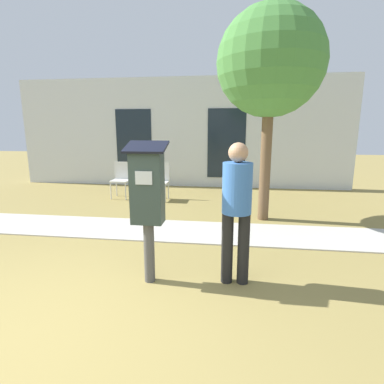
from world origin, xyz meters
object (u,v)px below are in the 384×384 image
object	(u,v)px
outdoor_chair_left	(122,177)
person_standing	(237,203)
outdoor_chair_middle	(160,178)
parking_meter	(147,195)

from	to	relation	value
outdoor_chair_left	person_standing	bearing A→B (deg)	-41.82
person_standing	outdoor_chair_left	bearing A→B (deg)	125.61
person_standing	outdoor_chair_middle	size ratio (longest dim) A/B	1.76
parking_meter	outdoor_chair_left	distance (m)	4.57
parking_meter	person_standing	size ratio (longest dim) A/B	1.01
outdoor_chair_middle	parking_meter	bearing A→B (deg)	-79.25
parking_meter	person_standing	distance (m)	0.97
parking_meter	outdoor_chair_middle	distance (m)	4.13
person_standing	outdoor_chair_left	world-z (taller)	person_standing
parking_meter	person_standing	world-z (taller)	parking_meter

